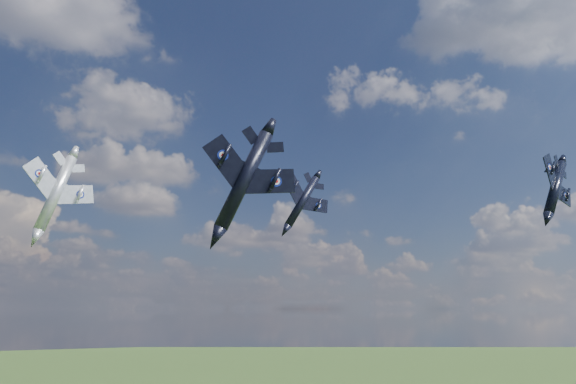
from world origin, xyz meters
name	(u,v)px	position (x,y,z in m)	size (l,w,h in m)	color
jet_lead_navy	(244,180)	(-4.99, 6.14, 80.54)	(11.80, 16.46, 3.40)	black
jet_right_navy	(555,188)	(31.91, -3.70, 81.05)	(8.92, 12.44, 2.57)	black
jet_high_navy	(302,202)	(18.02, 37.94, 85.46)	(10.68, 14.90, 3.08)	black
jet_left_silver	(56,193)	(-23.34, 27.38, 81.43)	(10.72, 14.95, 3.09)	#9EA3A9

